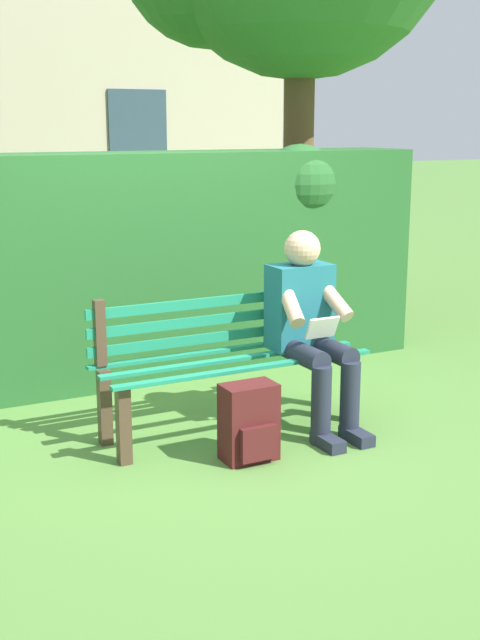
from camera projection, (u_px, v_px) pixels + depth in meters
ground at (232, 432)px, 5.04m from camera, size 60.00×60.00×0.00m
park_bench at (227, 358)px, 5.00m from camera, size 1.64×0.48×0.85m
person_seated at (310, 324)px, 5.01m from camera, size 0.44×0.73×1.19m
hedge_backdrop at (135, 262)px, 6.00m from camera, size 4.47×0.71×1.67m
backpack at (249, 423)px, 4.58m from camera, size 0.30×0.26×0.43m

